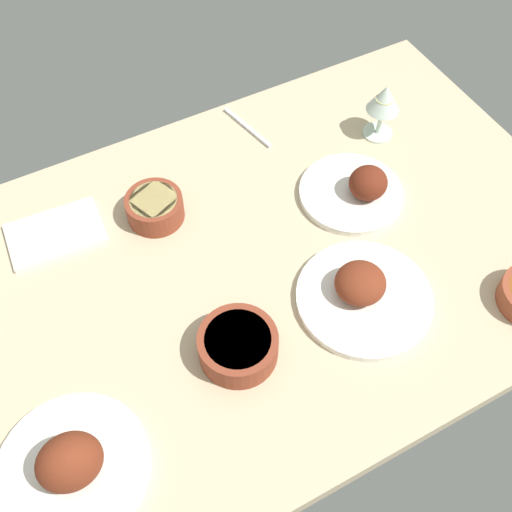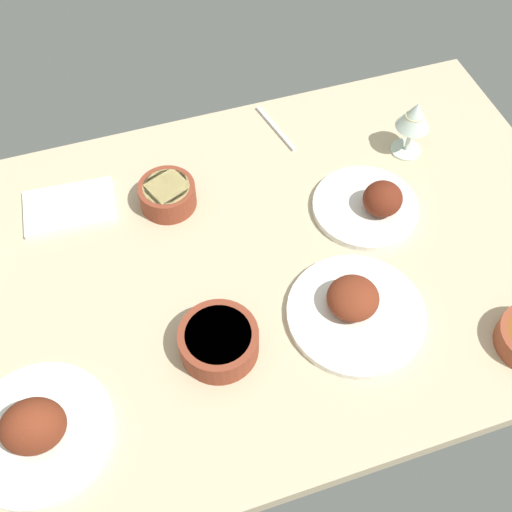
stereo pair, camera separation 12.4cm
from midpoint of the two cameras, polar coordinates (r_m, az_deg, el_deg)
name	(u,v)px [view 2 (the right image)]	position (r cm, az deg, el deg)	size (l,w,h in cm)	color
dining_table	(256,267)	(127.47, 2.78, -1.23)	(140.00, 90.00, 4.00)	#C6B28E
plate_near_viewer	(355,308)	(119.96, 11.99, -4.93)	(26.45, 26.45, 7.85)	white
plate_center_main	(36,430)	(110.47, -16.38, -15.29)	(25.44, 25.44, 11.17)	white
plate_far_side	(372,204)	(135.26, 13.14, 4.47)	(22.66, 22.66, 8.52)	white
bowl_pasta	(167,194)	(133.15, -5.48, 5.46)	(12.08, 12.08, 5.58)	brown
bowl_cream	(219,341)	(112.97, -0.27, -8.03)	(14.58, 14.58, 5.82)	brown
wine_glass	(415,118)	(144.54, 16.77, 11.86)	(7.60, 7.60, 14.00)	silver
folded_napkin	(70,207)	(137.67, -14.23, 4.20)	(19.31, 12.56, 1.20)	white
fork_loose	(276,128)	(150.62, 4.20, 11.45)	(16.55, 0.90, 0.80)	silver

